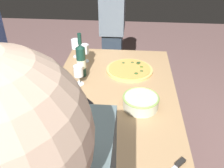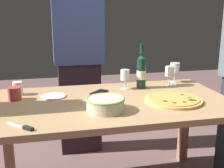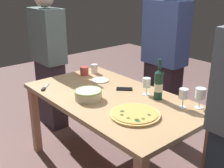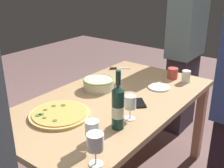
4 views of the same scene
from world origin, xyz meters
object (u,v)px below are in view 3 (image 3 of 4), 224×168
Objects in this scene: dining_table at (112,106)px; cell_phone at (124,89)px; serving_bowl at (88,94)px; wine_glass_near_pizza at (200,94)px; cup_amber at (84,71)px; pizza_knife at (45,88)px; cup_ceramic at (94,69)px; wine_bottle at (159,84)px; pizza at (135,114)px; wine_glass_by_bottle at (147,83)px; side_plate at (100,80)px; wine_glass_far_left at (184,94)px; person_guest_left at (49,60)px; person_guest_right at (164,61)px.

dining_table is 0.22m from cell_phone.
serving_bowl is (-0.08, -0.19, 0.14)m from dining_table.
wine_glass_near_pizza reaches higher than serving_bowl.
cup_amber reaches higher than pizza_knife.
cup_ceramic is (-0.54, 0.47, 0.00)m from serving_bowl.
wine_bottle is at bearing 6.68° from cup_amber.
pizza is 2.62× the size of cell_phone.
wine_bottle reaches higher than pizza.
wine_glass_by_bottle reaches higher than side_plate.
cell_phone is (-0.34, -0.07, -0.13)m from wine_bottle.
person_guest_left reaches higher than wine_glass_far_left.
person_guest_right is (-0.13, 0.83, 0.23)m from dining_table.
serving_bowl is 0.65m from cup_amber.
serving_bowl is 1.63× the size of cell_phone.
cup_amber is at bearing -45.93° from person_guest_right.
wine_bottle is 0.35m from wine_glass_near_pizza.
person_guest_right is (1.04, 0.80, 0.07)m from person_guest_left.
person_guest_right is at bearing 70.27° from pizza_knife.
person_guest_left reaches higher than serving_bowl.
person_guest_right is at bearing 140.40° from wine_glass_far_left.
pizza is at bearing 14.58° from pizza_knife.
dining_table is at bearing -148.81° from wine_glass_near_pizza.
wine_glass_far_left is 0.10× the size of person_guest_left.
cell_phone is 0.09× the size of person_guest_left.
wine_glass_near_pizza reaches higher than wine_glass_by_bottle.
person_guest_left reaches higher than side_plate.
wine_glass_near_pizza is 0.47m from wine_glass_by_bottle.
person_guest_right is at bearing 119.20° from pizza.
wine_glass_near_pizza reaches higher than cup_ceramic.
wine_glass_near_pizza is (0.22, 0.48, 0.11)m from pizza.
cup_ceramic is at bearing 85.24° from cup_amber.
person_guest_right reaches higher than wine_glass_near_pizza.
serving_bowl is at bearing -40.88° from cup_ceramic.
wine_glass_near_pizza is 1.38m from pizza_knife.
wine_bottle is 0.21× the size of person_guest_left.
wine_glass_far_left is at bearing 6.15° from cup_amber.
dining_table is at bearing -121.68° from wine_glass_by_bottle.
cup_ceramic is at bearing 179.07° from wine_bottle.
serving_bowl is 1.43× the size of wine_glass_near_pizza.
side_plate is at bearing -130.63° from cell_phone.
wine_glass_by_bottle is (-0.46, -0.12, -0.01)m from wine_glass_near_pizza.
person_guest_left is (-1.46, -0.24, -0.06)m from wine_bottle.
person_guest_right is at bearing 47.73° from cup_ceramic.
side_plate is at bearing -171.93° from wine_bottle.
serving_bowl is 2.47× the size of cup_ceramic.
pizza is at bearing -114.87° from wine_glass_near_pizza.
cup_ceramic is 0.05× the size of person_guest_right.
side_plate is 1.18× the size of cell_phone.
person_guest_right is at bearing 141.73° from cell_phone.
cup_ceramic is (-0.63, 0.28, 0.14)m from dining_table.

